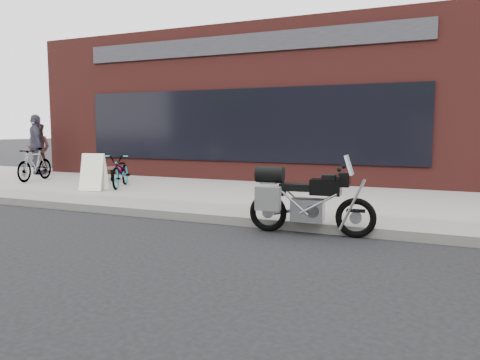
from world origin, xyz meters
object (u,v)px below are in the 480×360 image
object	(u,v)px
sandwich_sign	(94,172)
cafe_table	(111,168)
bicycle_front	(121,171)
cafe_patron_right	(36,145)
bicycle_rear	(35,164)
cafe_patron_left	(38,148)
motorcycle	(302,200)

from	to	relation	value
sandwich_sign	cafe_table	bearing A→B (deg)	102.69
bicycle_front	cafe_patron_right	xyz separation A→B (m)	(-4.52, 1.56, 0.54)
bicycle_front	cafe_patron_right	world-z (taller)	cafe_patron_right
bicycle_rear	sandwich_sign	world-z (taller)	bicycle_rear
bicycle_front	cafe_patron_left	bearing A→B (deg)	132.12
bicycle_rear	cafe_patron_left	world-z (taller)	cafe_patron_left
bicycle_front	cafe_patron_right	bearing A→B (deg)	135.27
bicycle_front	bicycle_rear	distance (m)	3.13
motorcycle	cafe_table	bearing A→B (deg)	146.65
motorcycle	sandwich_sign	world-z (taller)	motorcycle
cafe_patron_left	sandwich_sign	bearing A→B (deg)	127.25
motorcycle	bicycle_front	xyz separation A→B (m)	(-5.45, 2.60, 0.03)
bicycle_front	cafe_patron_left	world-z (taller)	cafe_patron_left
bicycle_rear	cafe_table	xyz separation A→B (m)	(2.06, 0.76, -0.10)
motorcycle	cafe_patron_left	xyz separation A→B (m)	(-10.37, 4.61, 0.44)
motorcycle	bicycle_rear	size ratio (longest dim) A/B	1.27
sandwich_sign	cafe_patron_left	world-z (taller)	cafe_patron_left
bicycle_front	bicycle_rear	size ratio (longest dim) A/B	1.02
cafe_table	cafe_patron_right	xyz separation A→B (m)	(-3.45, 0.61, 0.60)
bicycle_rear	motorcycle	bearing A→B (deg)	-30.89
motorcycle	sandwich_sign	distance (m)	5.96
cafe_patron_right	sandwich_sign	bearing A→B (deg)	-173.85
sandwich_sign	cafe_patron_left	size ratio (longest dim) A/B	0.53
cafe_patron_left	cafe_patron_right	world-z (taller)	cafe_patron_right
cafe_patron_left	bicycle_rear	bearing A→B (deg)	112.12
motorcycle	bicycle_front	world-z (taller)	motorcycle
bicycle_front	cafe_patron_right	size ratio (longest dim) A/B	0.82
bicycle_rear	sandwich_sign	size ratio (longest dim) A/B	1.75
cafe_table	motorcycle	bearing A→B (deg)	-28.60
bicycle_rear	cafe_table	bearing A→B (deg)	7.46
bicycle_front	cafe_patron_left	size ratio (longest dim) A/B	0.95
motorcycle	cafe_table	world-z (taller)	motorcycle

